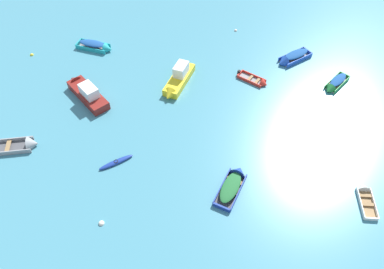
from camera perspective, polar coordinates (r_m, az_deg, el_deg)
rowboat_deep_blue_foreground_center at (r=30.80m, az=6.55°, el=-7.34°), size 3.10×4.56×1.43m
motor_launch_yellow_near_camera at (r=38.84m, az=-2.20°, el=8.55°), size 3.35×6.02×2.21m
motor_launch_maroon_far_right at (r=39.02m, az=-16.33°, el=6.49°), size 5.44×5.70×2.17m
rowboat_turquoise_outer_right at (r=45.28m, az=-14.50°, el=13.22°), size 4.60×2.53×1.35m
rowboat_green_cluster_inner at (r=41.55m, az=21.46°, el=7.34°), size 3.32×3.56×1.11m
rowboat_red_back_row_center at (r=39.94m, az=10.36°, el=8.12°), size 3.44×2.80×1.09m
rowboat_grey_midfield_right at (r=36.48m, az=-24.95°, el=-1.53°), size 4.78×2.26×1.47m
rowboat_white_near_left at (r=33.31m, az=25.41°, el=-8.40°), size 1.25×3.31×1.03m
rowboat_blue_outer_left at (r=43.56m, az=15.26°, el=11.45°), size 4.43×3.68×1.37m
kayak_deep_blue_distant_center at (r=32.68m, az=-11.81°, el=-4.26°), size 2.96×2.12×0.30m
mooring_buoy_between_boats_right at (r=47.65m, az=6.86°, el=15.84°), size 0.39×0.39×0.39m
mooring_buoy_trailing at (r=29.87m, az=-13.99°, el=-13.37°), size 0.46×0.46×0.46m
mooring_buoy_central at (r=47.07m, az=-23.79°, el=11.32°), size 0.41×0.41×0.41m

